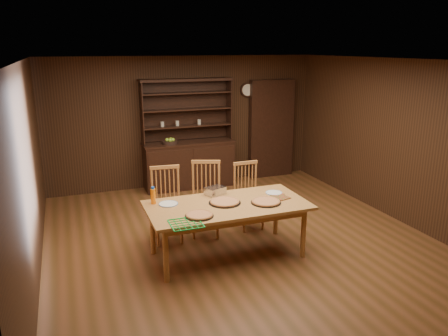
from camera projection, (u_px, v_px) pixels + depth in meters
name	position (u px, v px, depth m)	size (l,w,h in m)	color
floor	(241.00, 240.00, 6.47)	(6.00, 6.00, 0.00)	brown
room_shell	(242.00, 136.00, 6.05)	(6.00, 6.00, 6.00)	white
china_hutch	(189.00, 158.00, 8.80)	(1.84, 0.52, 2.17)	black
doorway	(271.00, 129.00, 9.44)	(1.00, 0.18, 2.10)	black
wall_clock	(247.00, 90.00, 9.08)	(0.30, 0.05, 0.30)	black
dining_table	(227.00, 209.00, 5.84)	(2.15, 1.07, 0.75)	#C08542
chair_left	(167.00, 201.00, 6.39)	(0.49, 0.47, 1.10)	#BD8541
chair_center	(206.00, 195.00, 6.61)	(0.59, 0.57, 1.12)	#BD8541
chair_right	(248.00, 193.00, 6.87)	(0.44, 0.42, 1.04)	#BD8541
pizza_left	(199.00, 215.00, 5.39)	(0.36, 0.36, 0.04)	black
pizza_right	(266.00, 202.00, 5.85)	(0.41, 0.41, 0.04)	black
pizza_center	(225.00, 202.00, 5.85)	(0.43, 0.43, 0.04)	black
cooling_rack	(186.00, 223.00, 5.16)	(0.36, 0.36, 0.02)	green
plate_left	(168.00, 204.00, 5.80)	(0.26, 0.26, 0.02)	white
plate_right	(274.00, 193.00, 6.24)	(0.24, 0.24, 0.02)	white
foil_dish	(215.00, 191.00, 6.18)	(0.27, 0.19, 0.11)	silver
juice_bottle	(153.00, 196.00, 5.80)	(0.07, 0.07, 0.24)	orange
pot_holder_a	(281.00, 198.00, 6.04)	(0.19, 0.19, 0.01)	#B2141E
pot_holder_b	(277.00, 196.00, 6.12)	(0.19, 0.19, 0.01)	#B2141E
fruit_bowl	(170.00, 142.00, 8.50)	(0.31, 0.31, 0.12)	black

